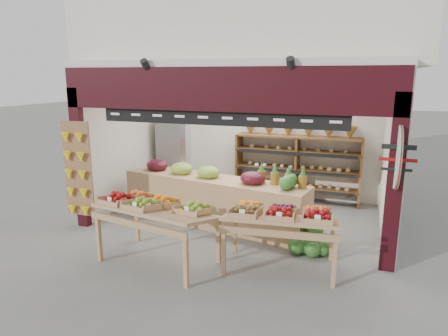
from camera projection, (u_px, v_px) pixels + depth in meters
ground at (235, 224)px, 7.90m from camera, size 60.00×60.00×0.00m
shop_structure at (259, 25)px, 8.49m from camera, size 6.36×5.12×5.40m
banana_board at (77, 171)px, 7.45m from camera, size 0.60×0.15×1.80m
gift_sign at (398, 157)px, 5.55m from camera, size 0.04×0.93×0.92m
back_shelving at (297, 152)px, 9.16m from camera, size 2.87×0.47×1.78m
refrigerator at (175, 154)px, 10.10m from camera, size 0.86×0.86×1.84m
cardboard_stack at (172, 193)px, 9.12m from camera, size 1.10×0.79×0.68m
mid_counter at (213, 199)px, 7.77m from camera, size 3.83×1.37×1.17m
display_table_left at (152, 207)px, 6.18m from camera, size 1.92×1.29×1.11m
display_table_right at (281, 216)px, 5.90m from camera, size 1.77×1.11×1.06m
watermelon_pile at (312, 241)px, 6.62m from camera, size 0.74×0.69×0.52m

